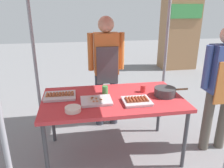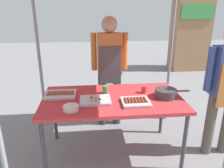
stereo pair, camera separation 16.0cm
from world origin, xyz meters
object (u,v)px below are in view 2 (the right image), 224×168
object	(u,v)px
tray_meat_skewers	(95,100)
cooking_wok	(166,93)
vendor_woman	(110,64)
drink_cup_near_edge	(144,89)
stall_table	(112,102)
neighbor_stall_left	(190,34)
drink_cup_by_wok	(106,90)
condiment_bowl	(71,108)
tray_grilled_sausages	(136,101)
tray_pork_links	(61,94)

from	to	relation	value
tray_meat_skewers	cooking_wok	world-z (taller)	cooking_wok
vendor_woman	drink_cup_near_edge	bearing A→B (deg)	119.98
vendor_woman	stall_table	bearing A→B (deg)	87.31
stall_table	neighbor_stall_left	xyz separation A→B (m)	(2.55, 3.66, 0.31)
drink_cup_by_wok	condiment_bowl	bearing A→B (deg)	-132.59
tray_meat_skewers	drink_cup_by_wok	distance (m)	0.27
tray_meat_skewers	neighbor_stall_left	world-z (taller)	neighbor_stall_left
neighbor_stall_left	tray_grilled_sausages	bearing A→B (deg)	-121.09
tray_pork_links	drink_cup_near_edge	xyz separation A→B (m)	(0.99, 0.00, 0.02)
tray_pork_links	cooking_wok	bearing A→B (deg)	-7.49
cooking_wok	vendor_woman	distance (m)	0.99
tray_grilled_sausages	cooking_wok	world-z (taller)	cooking_wok
condiment_bowl	drink_cup_near_edge	xyz separation A→B (m)	(0.85, 0.39, 0.02)
stall_table	condiment_bowl	xyz separation A→B (m)	(-0.45, -0.27, 0.08)
tray_grilled_sausages	condiment_bowl	distance (m)	0.69
stall_table	drink_cup_near_edge	size ratio (longest dim) A/B	18.33
stall_table	drink_cup_by_wok	size ratio (longest dim) A/B	17.05
stall_table	cooking_wok	world-z (taller)	cooking_wok
tray_pork_links	drink_cup_near_edge	size ratio (longest dim) A/B	4.08
stall_table	tray_pork_links	size ratio (longest dim) A/B	4.49
tray_grilled_sausages	stall_table	bearing A→B (deg)	142.63
cooking_wok	neighbor_stall_left	distance (m)	4.19
tray_pork_links	drink_cup_by_wok	distance (m)	0.53
drink_cup_by_wok	vendor_woman	distance (m)	0.62
neighbor_stall_left	tray_pork_links	bearing A→B (deg)	-131.57
condiment_bowl	drink_cup_by_wok	bearing A→B (deg)	47.41
stall_table	tray_pork_links	world-z (taller)	tray_pork_links
drink_cup_by_wok	stall_table	bearing A→B (deg)	-64.57
tray_grilled_sausages	tray_meat_skewers	bearing A→B (deg)	168.78
tray_grilled_sausages	cooking_wok	bearing A→B (deg)	19.24
condiment_bowl	tray_meat_skewers	bearing A→B (deg)	35.53
stall_table	drink_cup_near_edge	xyz separation A→B (m)	(0.39, 0.11, 0.10)
tray_grilled_sausages	cooking_wok	distance (m)	0.40
tray_grilled_sausages	drink_cup_near_edge	bearing A→B (deg)	61.17
tray_grilled_sausages	drink_cup_by_wok	xyz separation A→B (m)	(-0.30, 0.32, 0.03)
stall_table	cooking_wok	distance (m)	0.62
cooking_wok	neighbor_stall_left	bearing A→B (deg)	62.41
condiment_bowl	vendor_woman	bearing A→B (deg)	64.30
stall_table	neighbor_stall_left	size ratio (longest dim) A/B	0.80
vendor_woman	condiment_bowl	bearing A→B (deg)	64.30
drink_cup_near_edge	neighbor_stall_left	size ratio (longest dim) A/B	0.04
tray_meat_skewers	tray_pork_links	xyz separation A→B (m)	(-0.40, 0.21, 0.00)
drink_cup_by_wok	tray_pork_links	bearing A→B (deg)	-176.56
cooking_wok	drink_cup_near_edge	size ratio (longest dim) A/B	4.67
drink_cup_by_wok	drink_cup_near_edge	bearing A→B (deg)	-3.79
tray_grilled_sausages	drink_cup_by_wok	size ratio (longest dim) A/B	3.22
tray_pork_links	tray_grilled_sausages	bearing A→B (deg)	-19.27
tray_meat_skewers	tray_pork_links	world-z (taller)	tray_pork_links
tray_pork_links	neighbor_stall_left	xyz separation A→B (m)	(3.15, 3.55, 0.24)
cooking_wok	drink_cup_by_wok	xyz separation A→B (m)	(-0.68, 0.19, -0.01)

